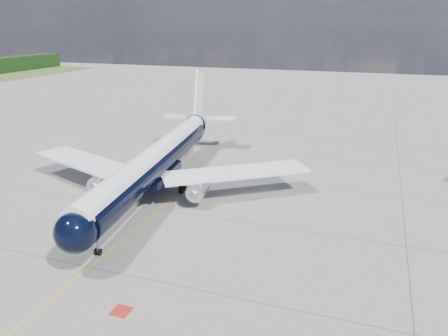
{
  "coord_description": "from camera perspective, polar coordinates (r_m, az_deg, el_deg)",
  "views": [
    {
      "loc": [
        25.32,
        -36.45,
        23.11
      ],
      "look_at": [
        6.28,
        17.65,
        4.0
      ],
      "focal_mm": 35.0,
      "sensor_mm": 36.0,
      "label": 1
    }
  ],
  "objects": [
    {
      "name": "ground",
      "position": [
        74.77,
        -1.39,
        0.42
      ],
      "size": [
        320.0,
        320.0,
        0.0
      ],
      "primitive_type": "plane",
      "color": "gray",
      "rests_on": "ground"
    },
    {
      "name": "taxiway_centerline",
      "position": [
        70.37,
        -2.83,
        -0.76
      ],
      "size": [
        0.16,
        160.0,
        0.01
      ],
      "primitive_type": "cube",
      "color": "#F9A90D",
      "rests_on": "ground"
    },
    {
      "name": "red_marking",
      "position": [
        39.71,
        -13.27,
        -17.73
      ],
      "size": [
        1.6,
        1.6,
        0.01
      ],
      "primitive_type": "cube",
      "color": "maroon",
      "rests_on": "ground"
    },
    {
      "name": "main_airliner",
      "position": [
        62.62,
        -8.6,
        1.09
      ],
      "size": [
        42.48,
        52.09,
        15.07
      ],
      "rotation": [
        0.0,
        0.0,
        0.14
      ],
      "color": "black",
      "rests_on": "ground"
    }
  ]
}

